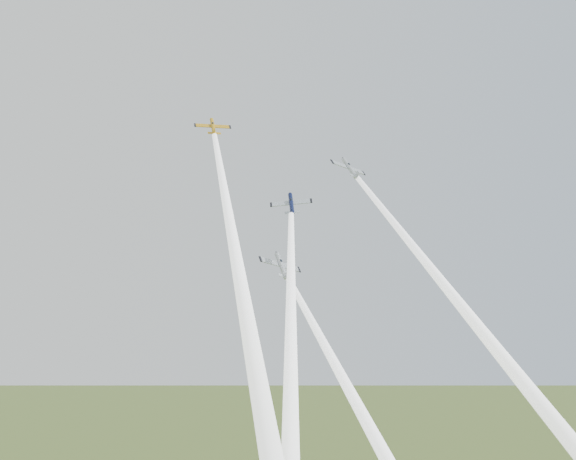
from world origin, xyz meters
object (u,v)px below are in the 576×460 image
object	(u,v)px
plane_silver_right	(350,168)
plane_yellow	(213,127)
plane_navy	(291,204)
plane_silver_low	(281,266)

from	to	relation	value
plane_silver_right	plane_yellow	bearing A→B (deg)	157.28
plane_yellow	plane_navy	xyz separation A→B (m)	(12.60, -8.09, -15.19)
plane_yellow	plane_silver_low	xyz separation A→B (m)	(8.56, -14.25, -27.00)
plane_yellow	plane_navy	distance (m)	21.33
plane_yellow	plane_silver_right	bearing A→B (deg)	-1.94
plane_yellow	plane_silver_low	size ratio (longest dim) A/B	0.86
plane_yellow	plane_silver_right	world-z (taller)	plane_yellow
plane_navy	plane_silver_right	world-z (taller)	plane_silver_right
plane_navy	plane_silver_right	distance (m)	16.67
plane_yellow	plane_silver_right	size ratio (longest dim) A/B	0.84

